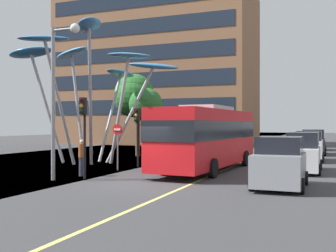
# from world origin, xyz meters

# --- Properties ---
(ground) EXTENTS (120.00, 240.00, 0.10)m
(ground) POSITION_xyz_m (-0.67, 0.00, -0.05)
(ground) COLOR #38383A
(red_bus) EXTENTS (3.27, 11.04, 3.62)m
(red_bus) POSITION_xyz_m (1.42, 6.18, 1.98)
(red_bus) COLOR red
(red_bus) RESTS_ON ground
(leaf_sculpture) EXTENTS (11.03, 11.09, 8.89)m
(leaf_sculpture) POSITION_xyz_m (-7.26, 8.17, 6.81)
(leaf_sculpture) COLOR #9EA0A5
(leaf_sculpture) RESTS_ON ground
(traffic_light_kerb_near) EXTENTS (0.28, 0.42, 3.86)m
(traffic_light_kerb_near) POSITION_xyz_m (-3.00, 0.46, 2.79)
(traffic_light_kerb_near) COLOR black
(traffic_light_kerb_near) RESTS_ON ground
(traffic_light_kerb_far) EXTENTS (0.28, 0.42, 3.54)m
(traffic_light_kerb_far) POSITION_xyz_m (-3.06, 6.37, 2.57)
(traffic_light_kerb_far) COLOR black
(traffic_light_kerb_far) RESTS_ON ground
(car_parked_near) EXTENTS (2.05, 3.91, 2.09)m
(car_parked_near) POSITION_xyz_m (5.91, 1.17, 0.99)
(car_parked_near) COLOR gray
(car_parked_near) RESTS_ON ground
(car_parked_mid) EXTENTS (1.91, 4.59, 2.16)m
(car_parked_mid) POSITION_xyz_m (6.43, 7.43, 1.01)
(car_parked_mid) COLOR silver
(car_parked_mid) RESTS_ON ground
(car_parked_far) EXTENTS (1.99, 4.29, 2.13)m
(car_parked_far) POSITION_xyz_m (6.42, 14.60, 1.01)
(car_parked_far) COLOR silver
(car_parked_far) RESTS_ON ground
(car_side_street) EXTENTS (2.06, 4.47, 2.16)m
(car_side_street) POSITION_xyz_m (6.47, 21.40, 1.00)
(car_side_street) COLOR black
(car_side_street) RESTS_ON ground
(car_far_side) EXTENTS (1.97, 3.84, 2.07)m
(car_far_side) POSITION_xyz_m (6.40, 28.03, 0.97)
(car_far_side) COLOR gold
(car_far_side) RESTS_ON ground
(street_lamp) EXTENTS (1.52, 0.44, 7.16)m
(street_lamp) POSITION_xyz_m (-3.79, -0.33, 4.59)
(street_lamp) COLOR gray
(street_lamp) RESTS_ON ground
(tree_pavement_near) EXTENTS (5.00, 4.93, 6.92)m
(tree_pavement_near) POSITION_xyz_m (-7.32, 14.91, 4.83)
(tree_pavement_near) COLOR brown
(tree_pavement_near) RESTS_ON ground
(pedestrian) EXTENTS (0.34, 0.34, 1.83)m
(pedestrian) POSITION_xyz_m (-3.77, 1.48, 0.92)
(pedestrian) COLOR #2D3342
(pedestrian) RESTS_ON ground
(no_entry_sign) EXTENTS (0.60, 0.12, 2.60)m
(no_entry_sign) POSITION_xyz_m (-3.37, 4.46, 1.73)
(no_entry_sign) COLOR gray
(no_entry_sign) RESTS_ON ground
(backdrop_building) EXTENTS (25.81, 12.48, 19.69)m
(backdrop_building) POSITION_xyz_m (-14.22, 35.58, 9.85)
(backdrop_building) COLOR #8E6042
(backdrop_building) RESTS_ON ground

